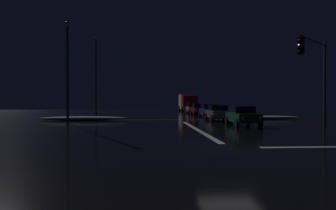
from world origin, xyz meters
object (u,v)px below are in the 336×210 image
at_px(sedan_silver, 193,108).
at_px(traffic_signal_ne, 316,66).
at_px(sedan_gray, 218,113).
at_px(box_truck, 187,102).
at_px(sedan_green, 243,116).
at_px(sedan_red, 199,109).
at_px(streetlamp_left_near, 68,65).
at_px(streetlamp_left_far, 96,71).
at_px(sedan_blue, 209,111).

bearing_deg(sedan_silver, traffic_signal_ne, -81.65).
xyz_separation_m(sedan_gray, box_truck, (0.22, 26.42, 0.91)).
xyz_separation_m(sedan_green, sedan_red, (-0.39, 19.38, 0.00)).
xyz_separation_m(sedan_gray, streetlamp_left_near, (-13.75, -4.07, 4.24)).
xyz_separation_m(sedan_gray, traffic_signal_ne, (4.39, -10.75, 3.60)).
distance_m(sedan_green, box_truck, 33.01).
bearing_deg(traffic_signal_ne, streetlamp_left_near, 159.79).
relative_size(sedan_silver, traffic_signal_ne, 0.69).
bearing_deg(sedan_red, sedan_gray, -90.81).
bearing_deg(sedan_green, sedan_gray, 95.00).
xyz_separation_m(sedan_green, streetlamp_left_far, (-14.33, 18.50, 5.07)).
bearing_deg(sedan_silver, streetlamp_left_far, -154.84).
distance_m(sedan_green, streetlamp_left_near, 15.15).
distance_m(sedan_gray, box_truck, 26.44).
bearing_deg(sedan_blue, traffic_signal_ne, -76.68).
height_order(sedan_blue, sedan_red, same).
distance_m(traffic_signal_ne, streetlamp_left_far, 29.08).
bearing_deg(box_truck, sedan_gray, -90.47).
height_order(sedan_blue, sedan_silver, same).
bearing_deg(sedan_red, sedan_green, -88.83).
xyz_separation_m(box_truck, streetlamp_left_near, (-13.97, -30.49, 3.34)).
xyz_separation_m(box_truck, traffic_signal_ne, (4.17, -37.17, 2.69)).
relative_size(sedan_blue, sedan_red, 1.00).
bearing_deg(streetlamp_left_far, sedan_gray, -40.94).
height_order(sedan_gray, sedan_silver, same).
xyz_separation_m(sedan_blue, box_truck, (-0.13, 20.07, 0.91)).
height_order(traffic_signal_ne, streetlamp_left_near, streetlamp_left_near).
distance_m(sedan_gray, sedan_silver, 18.44).
bearing_deg(streetlamp_left_far, streetlamp_left_near, -90.00).
xyz_separation_m(streetlamp_left_far, streetlamp_left_near, (0.00, -16.00, -0.82)).
distance_m(sedan_silver, streetlamp_left_far, 16.13).
bearing_deg(traffic_signal_ne, sedan_blue, 103.32).
bearing_deg(sedan_gray, sedan_red, 89.19).
xyz_separation_m(sedan_silver, streetlamp_left_near, (-13.86, -22.51, 4.24)).
distance_m(sedan_red, sedan_silver, 5.64).
bearing_deg(sedan_blue, sedan_green, -88.98).
bearing_deg(sedan_red, traffic_signal_ne, -79.86).
bearing_deg(sedan_red, streetlamp_left_near, -129.55).
height_order(box_truck, traffic_signal_ne, traffic_signal_ne).
distance_m(sedan_red, box_truck, 13.65).
bearing_deg(sedan_gray, sedan_green, -85.00).
bearing_deg(sedan_green, sedan_red, 91.17).
relative_size(sedan_red, sedan_silver, 1.00).
height_order(sedan_blue, streetlamp_left_far, streetlamp_left_far).
height_order(sedan_blue, traffic_signal_ne, traffic_signal_ne).
height_order(sedan_green, streetlamp_left_far, streetlamp_left_far).
bearing_deg(sedan_blue, streetlamp_left_far, 158.42).
bearing_deg(streetlamp_left_near, sedan_blue, 36.48).
xyz_separation_m(sedan_silver, traffic_signal_ne, (4.28, -29.19, 3.60)).
bearing_deg(sedan_green, streetlamp_left_far, 127.75).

